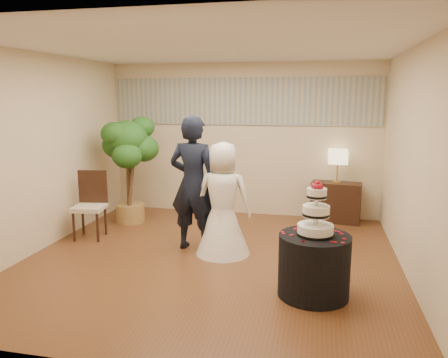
% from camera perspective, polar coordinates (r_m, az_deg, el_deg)
% --- Properties ---
extents(floor, '(5.00, 5.00, 0.00)m').
position_cam_1_polar(floor, '(6.06, -1.76, -10.47)').
color(floor, brown).
rests_on(floor, ground).
extents(ceiling, '(5.00, 5.00, 0.00)m').
position_cam_1_polar(ceiling, '(5.68, -1.93, 16.90)').
color(ceiling, white).
rests_on(ceiling, wall_back).
extents(wall_back, '(5.00, 0.06, 2.80)m').
position_cam_1_polar(wall_back, '(8.13, 2.49, 5.14)').
color(wall_back, beige).
rests_on(wall_back, ground).
extents(wall_front, '(5.00, 0.06, 2.80)m').
position_cam_1_polar(wall_front, '(3.37, -12.31, -3.02)').
color(wall_front, beige).
rests_on(wall_front, ground).
extents(wall_left, '(0.06, 5.00, 2.80)m').
position_cam_1_polar(wall_left, '(6.76, -22.89, 3.18)').
color(wall_left, beige).
rests_on(wall_left, ground).
extents(wall_right, '(0.06, 5.00, 2.80)m').
position_cam_1_polar(wall_right, '(5.64, 23.61, 1.79)').
color(wall_right, beige).
rests_on(wall_right, ground).
extents(mural_border, '(4.90, 0.02, 0.85)m').
position_cam_1_polar(mural_border, '(8.08, 2.51, 10.08)').
color(mural_border, '#9DA194').
rests_on(mural_border, wall_back).
extents(groom, '(0.75, 0.53, 1.94)m').
position_cam_1_polar(groom, '(6.23, -4.02, -0.59)').
color(groom, black).
rests_on(groom, floor).
extents(bride, '(0.80, 0.79, 1.59)m').
position_cam_1_polar(bride, '(6.05, -0.14, -2.59)').
color(bride, white).
rests_on(bride, floor).
extents(cake_table, '(0.88, 0.88, 0.70)m').
position_cam_1_polar(cake_table, '(5.02, 11.66, -11.01)').
color(cake_table, black).
rests_on(cake_table, floor).
extents(wedding_cake, '(0.40, 0.40, 0.61)m').
position_cam_1_polar(wedding_cake, '(4.82, 11.95, -3.76)').
color(wedding_cake, white).
rests_on(wedding_cake, cake_table).
extents(console, '(0.89, 0.48, 0.71)m').
position_cam_1_polar(console, '(7.96, 14.39, -2.95)').
color(console, black).
rests_on(console, floor).
extents(table_lamp, '(0.33, 0.33, 0.58)m').
position_cam_1_polar(table_lamp, '(7.84, 14.60, 1.63)').
color(table_lamp, beige).
rests_on(table_lamp, console).
extents(ficus_tree, '(0.99, 0.99, 1.89)m').
position_cam_1_polar(ficus_tree, '(7.76, -12.37, 1.25)').
color(ficus_tree, '#255B1C').
rests_on(ficus_tree, floor).
extents(side_chair, '(0.55, 0.56, 1.05)m').
position_cam_1_polar(side_chair, '(7.10, -17.22, -3.34)').
color(side_chair, black).
rests_on(side_chair, floor).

